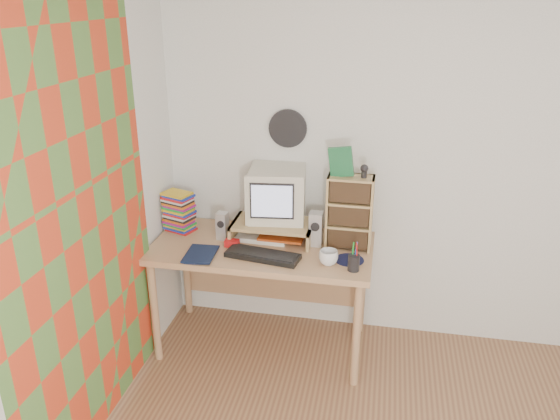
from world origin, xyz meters
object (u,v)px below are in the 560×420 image
at_px(desk, 264,260).
at_px(keyboard, 263,255).
at_px(mug, 328,258).
at_px(dvd_stack, 179,213).
at_px(cd_rack, 350,213).
at_px(diary, 186,252).
at_px(crt_monitor, 276,196).

distance_m(desk, keyboard, 0.28).
bearing_deg(mug, desk, 151.33).
distance_m(dvd_stack, cd_rack, 1.14).
bearing_deg(diary, mug, -0.16).
height_order(keyboard, dvd_stack, dvd_stack).
height_order(crt_monitor, cd_rack, cd_rack).
xyz_separation_m(crt_monitor, dvd_stack, (-0.66, -0.03, -0.16)).
distance_m(desk, dvd_stack, 0.65).
distance_m(crt_monitor, diary, 0.67).
bearing_deg(desk, mug, -28.67).
bearing_deg(keyboard, crt_monitor, 95.91).
bearing_deg(cd_rack, dvd_stack, 178.81).
height_order(keyboard, diary, diary).
height_order(dvd_stack, mug, dvd_stack).
distance_m(cd_rack, mug, 0.34).
bearing_deg(diary, desk, 31.15).
xyz_separation_m(dvd_stack, diary, (0.17, -0.35, -0.11)).
relative_size(dvd_stack, mug, 2.26).
height_order(desk, crt_monitor, crt_monitor).
height_order(desk, diary, diary).
bearing_deg(keyboard, cd_rack, 36.03).
relative_size(desk, keyboard, 3.10).
bearing_deg(dvd_stack, mug, 3.16).
relative_size(crt_monitor, dvd_stack, 1.37).
distance_m(keyboard, cd_rack, 0.60).
distance_m(crt_monitor, mug, 0.56).
bearing_deg(keyboard, diary, -164.33).
height_order(keyboard, cd_rack, cd_rack).
xyz_separation_m(desk, mug, (0.45, -0.24, 0.18)).
distance_m(cd_rack, diary, 1.03).
relative_size(keyboard, diary, 2.06).
distance_m(dvd_stack, diary, 0.40).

